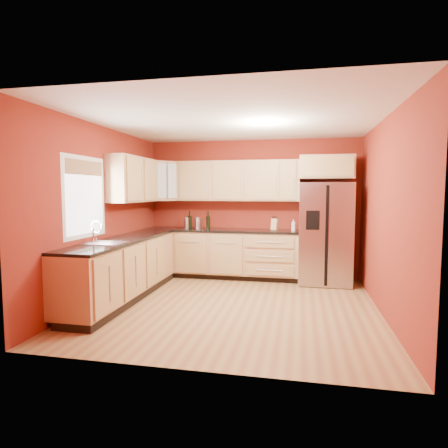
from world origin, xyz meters
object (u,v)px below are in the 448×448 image
at_px(refrigerator, 325,233).
at_px(knife_block, 274,225).
at_px(soap_dispenser, 293,225).
at_px(canister_left, 188,223).
at_px(wine_bottle_a, 190,220).

relative_size(refrigerator, knife_block, 8.42).
relative_size(refrigerator, soap_dispenser, 8.95).
bearing_deg(refrigerator, soap_dispenser, 173.57).
height_order(refrigerator, canister_left, refrigerator).
distance_m(canister_left, wine_bottle_a, 0.08).
relative_size(refrigerator, wine_bottle_a, 5.34).
bearing_deg(wine_bottle_a, soap_dispenser, -0.40).
distance_m(canister_left, soap_dispenser, 2.00).
distance_m(refrigerator, knife_block, 0.90).
xyz_separation_m(canister_left, wine_bottle_a, (0.05, -0.02, 0.06)).
bearing_deg(wine_bottle_a, knife_block, -1.75).
distance_m(knife_block, soap_dispenser, 0.34).
bearing_deg(soap_dispenser, knife_block, -173.93).
distance_m(refrigerator, soap_dispenser, 0.57).
relative_size(canister_left, knife_block, 0.99).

